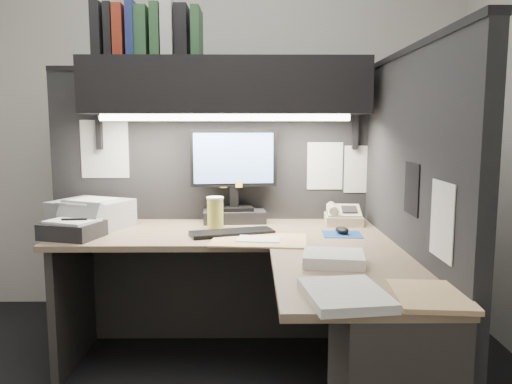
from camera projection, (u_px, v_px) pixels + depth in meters
wall_back at (214, 117)px, 3.51m from camera, size 3.50×0.04×2.70m
wall_front at (3, 65)px, 0.53m from camera, size 3.50×0.04×2.70m
partition_back at (213, 207)px, 3.02m from camera, size 1.90×0.06×1.60m
partition_right at (408, 233)px, 2.28m from camera, size 0.06×1.50×1.60m
desk at (289, 323)px, 2.14m from camera, size 1.70×1.53×0.73m
overhead_shelf at (226, 87)px, 2.75m from camera, size 1.55×0.34×0.30m
task_light_tube at (225, 117)px, 2.63m from camera, size 1.32×0.04×0.04m
monitor at (234, 186)px, 2.89m from camera, size 0.50×0.25×0.54m
keyboard at (232, 233)px, 2.56m from camera, size 0.45×0.27×0.02m
mousepad at (342, 234)px, 2.57m from camera, size 0.21×0.19×0.00m
mouse at (342, 230)px, 2.57m from camera, size 0.09×0.11×0.04m
telephone at (343, 217)px, 2.84m from camera, size 0.22×0.23×0.08m
coffee_cup at (215, 214)px, 2.71m from camera, size 0.10×0.10×0.16m
printer at (91, 214)px, 2.74m from camera, size 0.47×0.44×0.15m
notebook_stack at (73, 230)px, 2.49m from camera, size 0.32×0.29×0.08m
open_folder at (259, 240)px, 2.42m from camera, size 0.48×0.34×0.01m
paper_stack_a at (334, 258)px, 2.02m from camera, size 0.27×0.24×0.05m
paper_stack_b at (345, 295)px, 1.61m from camera, size 0.29×0.34×0.03m
manila_stack at (431, 296)px, 1.61m from camera, size 0.26×0.32×0.02m
binder_row at (149, 32)px, 2.70m from camera, size 0.57×0.26×0.30m
pinned_papers at (281, 170)px, 2.62m from camera, size 1.76×1.31×0.51m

